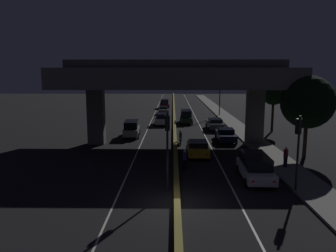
{
  "coord_description": "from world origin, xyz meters",
  "views": [
    {
      "loc": [
        -0.26,
        -17.45,
        7.37
      ],
      "look_at": [
        -0.85,
        23.0,
        0.81
      ],
      "focal_mm": 35.0,
      "sensor_mm": 36.0,
      "label": 1
    }
  ],
  "objects_px": {
    "car_taxi_yellow_second": "(198,148)",
    "car_white_second_oncoming": "(162,119)",
    "car_dark_red_fourth_oncoming": "(165,103)",
    "car_dark_blue_third": "(226,135)",
    "traffic_light_left_of_median": "(167,138)",
    "car_dark_green_fifth": "(186,116)",
    "car_grey_third_oncoming": "(164,110)",
    "motorcycle_black_filtering_near": "(185,160)",
    "car_white_lead": "(255,166)",
    "car_silver_lead_oncoming": "(132,128)",
    "pedestrian_on_sidewalk": "(286,157)",
    "traffic_light_right_of_median": "(298,140)",
    "motorcycle_blue_filtering_mid": "(180,138)",
    "street_lamp": "(218,87)",
    "car_grey_fourth": "(215,124)"
  },
  "relations": [
    {
      "from": "car_grey_third_oncoming",
      "to": "motorcycle_black_filtering_near",
      "type": "distance_m",
      "value": 34.05
    },
    {
      "from": "car_dark_green_fifth",
      "to": "motorcycle_black_filtering_near",
      "type": "relative_size",
      "value": 2.69
    },
    {
      "from": "traffic_light_right_of_median",
      "to": "motorcycle_blue_filtering_mid",
      "type": "distance_m",
      "value": 15.67
    },
    {
      "from": "motorcycle_black_filtering_near",
      "to": "street_lamp",
      "type": "bearing_deg",
      "value": -7.94
    },
    {
      "from": "traffic_light_right_of_median",
      "to": "car_white_lead",
      "type": "height_order",
      "value": "traffic_light_right_of_median"
    },
    {
      "from": "car_dark_green_fifth",
      "to": "car_white_second_oncoming",
      "type": "height_order",
      "value": "car_dark_green_fifth"
    },
    {
      "from": "traffic_light_left_of_median",
      "to": "car_dark_green_fifth",
      "type": "bearing_deg",
      "value": 85.35
    },
    {
      "from": "motorcycle_black_filtering_near",
      "to": "car_dark_green_fifth",
      "type": "bearing_deg",
      "value": 1.7
    },
    {
      "from": "street_lamp",
      "to": "car_dark_red_fourth_oncoming",
      "type": "distance_m",
      "value": 16.28
    },
    {
      "from": "car_taxi_yellow_second",
      "to": "car_silver_lead_oncoming",
      "type": "relative_size",
      "value": 1.01
    },
    {
      "from": "traffic_light_right_of_median",
      "to": "car_grey_fourth",
      "type": "height_order",
      "value": "traffic_light_right_of_median"
    },
    {
      "from": "car_dark_red_fourth_oncoming",
      "to": "car_grey_third_oncoming",
      "type": "bearing_deg",
      "value": 0.88
    },
    {
      "from": "car_white_lead",
      "to": "car_white_second_oncoming",
      "type": "distance_m",
      "value": 25.36
    },
    {
      "from": "traffic_light_right_of_median",
      "to": "car_white_lead",
      "type": "relative_size",
      "value": 1.0
    },
    {
      "from": "traffic_light_right_of_median",
      "to": "car_taxi_yellow_second",
      "type": "xyz_separation_m",
      "value": [
        -5.42,
        8.99,
        -2.56
      ]
    },
    {
      "from": "traffic_light_right_of_median",
      "to": "motorcycle_black_filtering_near",
      "type": "bearing_deg",
      "value": 142.22
    },
    {
      "from": "car_dark_red_fourth_oncoming",
      "to": "motorcycle_blue_filtering_mid",
      "type": "distance_m",
      "value": 35.91
    },
    {
      "from": "traffic_light_right_of_median",
      "to": "car_dark_blue_third",
      "type": "height_order",
      "value": "traffic_light_right_of_median"
    },
    {
      "from": "pedestrian_on_sidewalk",
      "to": "car_dark_green_fifth",
      "type": "bearing_deg",
      "value": 105.88
    },
    {
      "from": "car_grey_third_oncoming",
      "to": "pedestrian_on_sidewalk",
      "type": "bearing_deg",
      "value": 15.62
    },
    {
      "from": "car_dark_green_fifth",
      "to": "pedestrian_on_sidewalk",
      "type": "relative_size",
      "value": 3.08
    },
    {
      "from": "car_white_lead",
      "to": "car_dark_red_fourth_oncoming",
      "type": "distance_m",
      "value": 47.79
    },
    {
      "from": "car_silver_lead_oncoming",
      "to": "car_grey_third_oncoming",
      "type": "xyz_separation_m",
      "value": [
        3.18,
        21.26,
        -0.26
      ]
    },
    {
      "from": "traffic_light_left_of_median",
      "to": "street_lamp",
      "type": "xyz_separation_m",
      "value": [
        8.19,
        37.12,
        1.54
      ]
    },
    {
      "from": "car_white_lead",
      "to": "pedestrian_on_sidewalk",
      "type": "distance_m",
      "value": 3.9
    },
    {
      "from": "street_lamp",
      "to": "motorcycle_blue_filtering_mid",
      "type": "relative_size",
      "value": 4.72
    },
    {
      "from": "car_white_lead",
      "to": "car_dark_green_fifth",
      "type": "distance_m",
      "value": 26.47
    },
    {
      "from": "car_grey_third_oncoming",
      "to": "traffic_light_left_of_median",
      "type": "bearing_deg",
      "value": 0.64
    },
    {
      "from": "motorcycle_black_filtering_near",
      "to": "motorcycle_blue_filtering_mid",
      "type": "bearing_deg",
      "value": 5.17
    },
    {
      "from": "traffic_light_right_of_median",
      "to": "car_dark_red_fourth_oncoming",
      "type": "bearing_deg",
      "value": 100.7
    },
    {
      "from": "car_dark_blue_third",
      "to": "car_silver_lead_oncoming",
      "type": "distance_m",
      "value": 10.89
    },
    {
      "from": "car_taxi_yellow_second",
      "to": "motorcycle_blue_filtering_mid",
      "type": "bearing_deg",
      "value": 17.32
    },
    {
      "from": "car_white_lead",
      "to": "motorcycle_blue_filtering_mid",
      "type": "height_order",
      "value": "car_white_lead"
    },
    {
      "from": "car_taxi_yellow_second",
      "to": "car_white_second_oncoming",
      "type": "height_order",
      "value": "car_white_second_oncoming"
    },
    {
      "from": "car_silver_lead_oncoming",
      "to": "traffic_light_left_of_median",
      "type": "bearing_deg",
      "value": 11.44
    },
    {
      "from": "traffic_light_right_of_median",
      "to": "car_white_lead",
      "type": "bearing_deg",
      "value": 127.56
    },
    {
      "from": "motorcycle_blue_filtering_mid",
      "to": "pedestrian_on_sidewalk",
      "type": "relative_size",
      "value": 1.14
    },
    {
      "from": "car_dark_red_fourth_oncoming",
      "to": "car_dark_blue_third",
      "type": "bearing_deg",
      "value": 12.82
    },
    {
      "from": "car_taxi_yellow_second",
      "to": "car_silver_lead_oncoming",
      "type": "bearing_deg",
      "value": 39.23
    },
    {
      "from": "car_dark_blue_third",
      "to": "motorcycle_blue_filtering_mid",
      "type": "relative_size",
      "value": 2.63
    },
    {
      "from": "street_lamp",
      "to": "car_white_lead",
      "type": "distance_m",
      "value": 34.95
    },
    {
      "from": "traffic_light_left_of_median",
      "to": "car_grey_fourth",
      "type": "bearing_deg",
      "value": 75.62
    },
    {
      "from": "car_taxi_yellow_second",
      "to": "car_white_second_oncoming",
      "type": "xyz_separation_m",
      "value": [
        -3.84,
        17.75,
        0.13
      ]
    },
    {
      "from": "car_white_second_oncoming",
      "to": "motorcycle_blue_filtering_mid",
      "type": "xyz_separation_m",
      "value": [
        2.4,
        -12.9,
        -0.23
      ]
    },
    {
      "from": "car_dark_green_fifth",
      "to": "car_dark_red_fourth_oncoming",
      "type": "xyz_separation_m",
      "value": [
        -3.73,
        21.0,
        -0.03
      ]
    },
    {
      "from": "car_white_lead",
      "to": "car_grey_third_oncoming",
      "type": "distance_m",
      "value": 37.44
    },
    {
      "from": "car_dark_green_fifth",
      "to": "car_white_second_oncoming",
      "type": "distance_m",
      "value": 4.08
    },
    {
      "from": "car_white_lead",
      "to": "street_lamp",
      "type": "bearing_deg",
      "value": -1.79
    },
    {
      "from": "car_dark_blue_third",
      "to": "car_dark_red_fourth_oncoming",
      "type": "relative_size",
      "value": 1.0
    },
    {
      "from": "traffic_light_left_of_median",
      "to": "street_lamp",
      "type": "relative_size",
      "value": 0.59
    }
  ]
}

